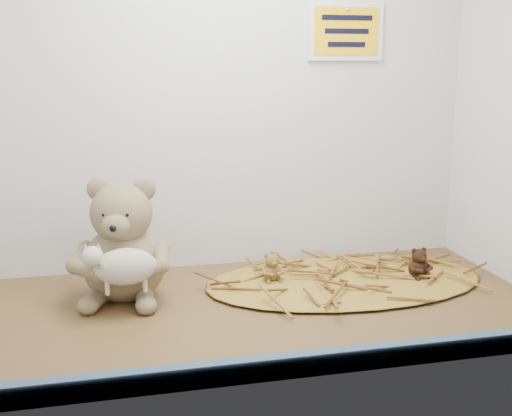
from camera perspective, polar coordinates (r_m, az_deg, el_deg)
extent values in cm
cube|color=#493019|center=(129.49, -0.63, -8.92)|extent=(120.00, 60.00, 0.40)
cube|color=silver|center=(149.63, -3.23, 11.69)|extent=(120.00, 0.40, 90.00)
cube|color=#334461|center=(103.29, 2.94, -13.79)|extent=(119.28, 2.20, 3.60)
ellipsoid|color=brown|center=(145.05, 7.94, -6.35)|extent=(63.11, 36.64, 1.22)
cube|color=#E3A70B|center=(157.19, 8.00, 15.30)|extent=(16.00, 1.20, 11.00)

